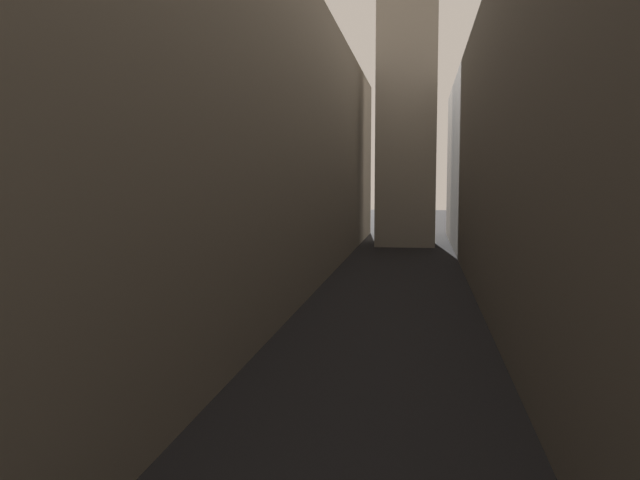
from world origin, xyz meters
TOP-DOWN VIEW (x-y plane):
  - ground_plane at (0.00, 48.00)m, footprint 264.00×264.00m
  - building_block_left at (-11.99, 50.00)m, footprint 12.97×108.00m
  - building_block_right at (10.92, 50.00)m, footprint 10.84×108.00m

SIDE VIEW (x-z plane):
  - ground_plane at x=0.00m, z-range 0.00..0.00m
  - building_block_right at x=10.92m, z-range 0.00..19.36m
  - building_block_left at x=-11.99m, z-range 0.00..21.22m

